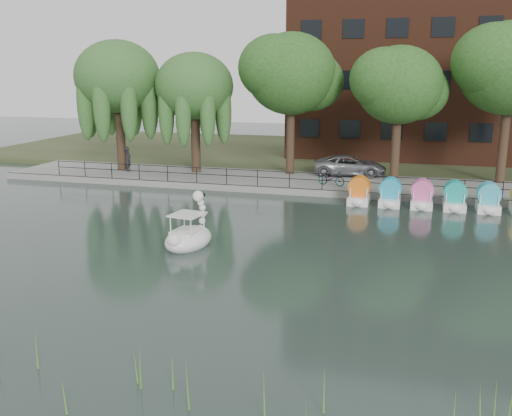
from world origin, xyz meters
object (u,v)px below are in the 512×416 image
at_px(bicycle, 331,177).
at_px(pedestrian, 128,157).
at_px(swan_boat, 189,235).
at_px(minivan, 350,164).

xyz_separation_m(bicycle, pedestrian, (-14.51, 1.23, 0.49)).
bearing_deg(swan_boat, minivan, 82.75).
relative_size(minivan, swan_boat, 1.92).
xyz_separation_m(minivan, pedestrian, (-15.19, -2.55, 0.22)).
distance_m(minivan, swan_boat, 17.35).
height_order(bicycle, pedestrian, pedestrian).
bearing_deg(bicycle, swan_boat, 177.78).
distance_m(minivan, pedestrian, 15.40).
distance_m(pedestrian, swan_boat, 17.48).
relative_size(pedestrian, swan_boat, 0.69).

